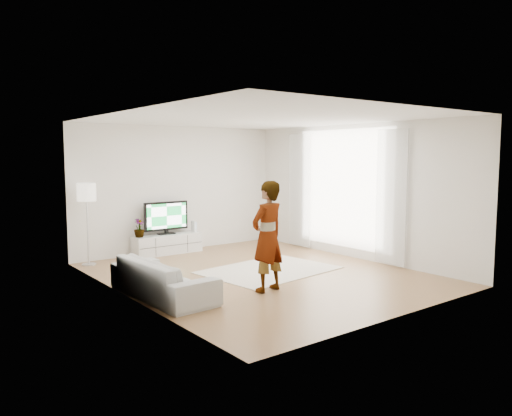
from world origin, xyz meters
TOP-DOWN VIEW (x-y plane):
  - floor at (0.00, 0.00)m, footprint 6.00×6.00m
  - ceiling at (0.00, 0.00)m, footprint 6.00×6.00m
  - wall_left at (-2.50, 0.00)m, footprint 0.02×6.00m
  - wall_right at (2.50, 0.00)m, footprint 0.02×6.00m
  - wall_back at (0.00, 3.00)m, footprint 5.00×0.02m
  - wall_front at (0.00, -3.00)m, footprint 5.00×0.02m
  - window at (2.48, 0.30)m, footprint 0.01×2.60m
  - curtain_near at (2.40, -1.00)m, footprint 0.04×0.70m
  - curtain_far at (2.40, 1.60)m, footprint 0.04×0.70m
  - media_console at (-0.44, 2.76)m, footprint 1.53×0.44m
  - television at (-0.44, 2.79)m, footprint 1.03×0.20m
  - game_console at (0.23, 2.76)m, footprint 0.06×0.18m
  - potted_plant at (-1.09, 2.77)m, footprint 0.28×0.28m
  - rug at (0.33, 0.16)m, footprint 2.58×2.00m
  - player at (-0.61, -0.96)m, footprint 0.70×0.52m
  - sofa at (-2.06, -0.23)m, footprint 0.89×2.05m
  - floor_lamp at (-2.20, 2.70)m, footprint 0.36×0.36m

SIDE VIEW (x-z plane):
  - floor at x=0.00m, z-range 0.00..0.00m
  - rug at x=0.33m, z-range 0.00..0.01m
  - media_console at x=-0.44m, z-range 0.00..0.43m
  - sofa at x=-2.06m, z-range 0.00..0.59m
  - game_console at x=0.23m, z-range 0.43..0.67m
  - potted_plant at x=-1.09m, z-range 0.43..0.82m
  - television at x=-0.44m, z-range 0.46..1.18m
  - player at x=-0.61m, z-range 0.01..1.76m
  - curtain_near at x=2.40m, z-range 0.05..2.65m
  - curtain_far at x=2.40m, z-range 0.05..2.65m
  - floor_lamp at x=-2.20m, z-range 0.56..2.17m
  - wall_left at x=-2.50m, z-range 0.00..2.80m
  - wall_right at x=2.50m, z-range 0.00..2.80m
  - wall_back at x=0.00m, z-range 0.00..2.80m
  - wall_front at x=0.00m, z-range 0.00..2.80m
  - window at x=2.48m, z-range 0.20..2.70m
  - ceiling at x=0.00m, z-range 2.80..2.80m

